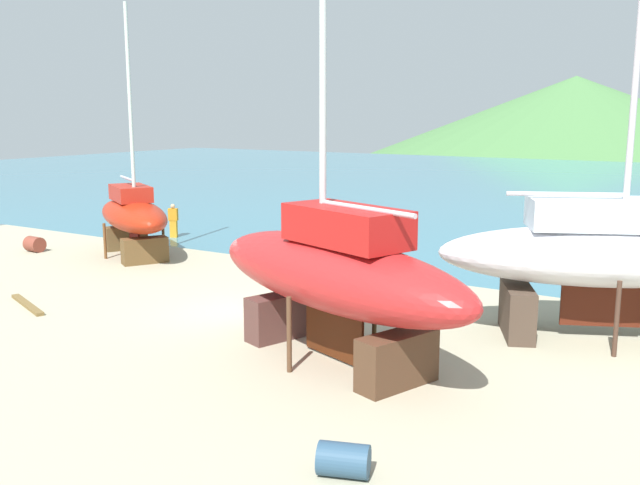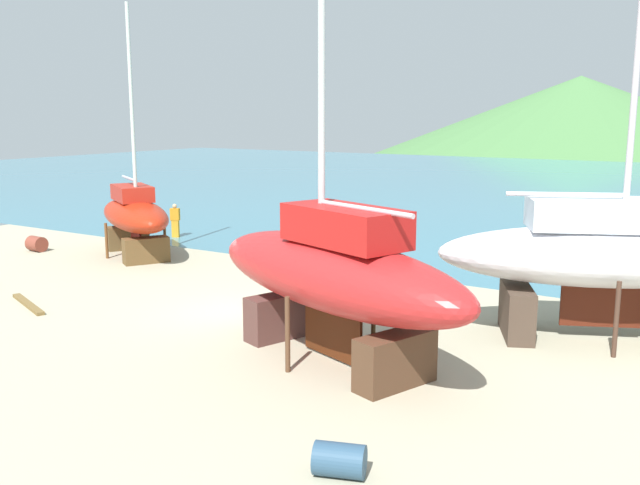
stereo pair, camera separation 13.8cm
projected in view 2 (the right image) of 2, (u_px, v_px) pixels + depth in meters
name	position (u px, v px, depth m)	size (l,w,h in m)	color
ground_plane	(149.00, 350.00, 17.77)	(42.97, 42.97, 0.00)	#A5A085
sea_water	(568.00, 188.00, 56.41)	(141.36, 71.09, 0.01)	teal
headland_hill	(577.00, 141.00, 154.33)	(146.72, 146.72, 28.13)	#497A42
sailboat_mid_port	(135.00, 216.00, 29.27)	(6.81, 5.26, 10.27)	brown
sailboat_small_center	(603.00, 256.00, 18.27)	(8.97, 6.00, 15.44)	#4B411F
sailboat_far_slipway	(334.00, 273.00, 16.66)	(9.02, 5.24, 12.99)	#4F312B
worker	(175.00, 220.00, 33.79)	(0.50, 0.40, 1.64)	orange
barrel_tipped_right	(37.00, 244.00, 30.43)	(0.66, 0.66, 0.77)	brown
barrel_rust_mid	(340.00, 460.00, 11.54)	(0.57, 0.57, 0.85)	#2B4963
timber_short_cross	(28.00, 304.00, 21.85)	(2.79, 0.23, 0.10)	brown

